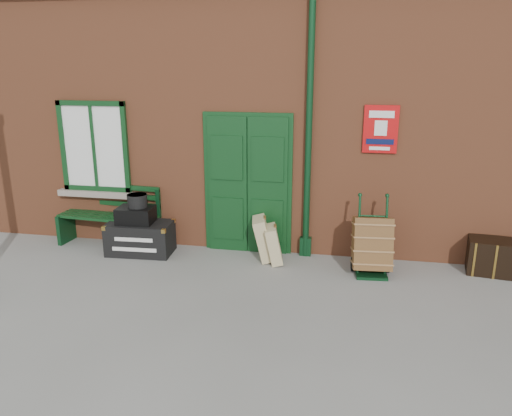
% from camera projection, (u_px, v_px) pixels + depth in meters
% --- Properties ---
extents(ground, '(80.00, 80.00, 0.00)m').
position_uv_depth(ground, '(248.00, 290.00, 6.83)').
color(ground, gray).
rests_on(ground, ground).
extents(station_building, '(10.30, 4.30, 4.36)m').
position_uv_depth(station_building, '(284.00, 107.00, 9.51)').
color(station_building, '#9C5332').
rests_on(station_building, ground).
extents(bench, '(1.74, 0.67, 1.05)m').
position_uv_depth(bench, '(110.00, 214.00, 8.41)').
color(bench, '#0F3817').
rests_on(bench, ground).
extents(houdini_trunk, '(1.06, 0.62, 0.52)m').
position_uv_depth(houdini_trunk, '(140.00, 238.00, 8.08)').
color(houdini_trunk, black).
rests_on(houdini_trunk, ground).
extents(strongbox, '(0.59, 0.44, 0.26)m').
position_uv_depth(strongbox, '(136.00, 215.00, 7.98)').
color(strongbox, black).
rests_on(strongbox, houdini_trunk).
extents(hatbox, '(0.33, 0.33, 0.21)m').
position_uv_depth(hatbox, '(137.00, 201.00, 7.94)').
color(hatbox, black).
rests_on(hatbox, strongbox).
extents(suitcase_back, '(0.42, 0.53, 0.69)m').
position_uv_depth(suitcase_back, '(263.00, 238.00, 7.80)').
color(suitcase_back, tan).
rests_on(suitcase_back, ground).
extents(suitcase_front, '(0.36, 0.47, 0.59)m').
position_uv_depth(suitcase_front, '(274.00, 244.00, 7.69)').
color(suitcase_front, tan).
rests_on(suitcase_front, ground).
extents(porter_trolley, '(0.60, 0.64, 1.14)m').
position_uv_depth(porter_trolley, '(372.00, 245.00, 7.28)').
color(porter_trolley, '#0D3419').
rests_on(porter_trolley, ground).
extents(dark_trunk, '(0.77, 0.56, 0.51)m').
position_uv_depth(dark_trunk, '(493.00, 257.00, 7.32)').
color(dark_trunk, black).
rests_on(dark_trunk, ground).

